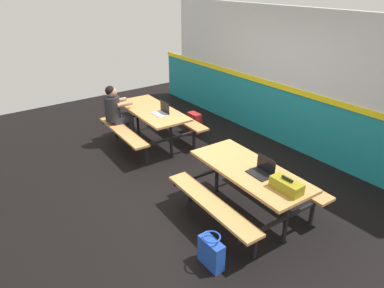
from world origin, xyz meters
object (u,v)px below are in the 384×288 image
at_px(picnic_table_right, 249,179).
at_px(tote_bag_bright, 211,252).
at_px(backpack_dark, 195,123).
at_px(picnic_table_left, 152,117).
at_px(laptop_silver, 162,112).
at_px(student_nearer, 116,110).
at_px(laptop_dark, 262,171).
at_px(toolbox_grey, 286,185).

xyz_separation_m(picnic_table_right, tote_bag_bright, (0.46, -1.03, -0.38)).
height_order(picnic_table_right, backpack_dark, picnic_table_right).
distance_m(picnic_table_left, tote_bag_bright, 3.45).
relative_size(picnic_table_right, laptop_silver, 5.45).
bearing_deg(backpack_dark, student_nearer, -107.22).
distance_m(picnic_table_right, student_nearer, 3.26).
xyz_separation_m(picnic_table_left, student_nearer, (-0.45, -0.54, 0.13)).
bearing_deg(laptop_dark, picnic_table_left, 178.26).
height_order(picnic_table_left, laptop_dark, laptop_dark).
height_order(picnic_table_left, toolbox_grey, toolbox_grey).
distance_m(laptop_silver, laptop_dark, 2.64).
distance_m(student_nearer, tote_bag_bright, 3.77).
xyz_separation_m(laptop_silver, tote_bag_bright, (2.91, -1.17, -0.59)).
distance_m(toolbox_grey, backpack_dark, 3.62).
height_order(student_nearer, backpack_dark, student_nearer).
xyz_separation_m(picnic_table_right, laptop_silver, (-2.45, 0.14, 0.21)).
height_order(picnic_table_right, toolbox_grey, toolbox_grey).
bearing_deg(picnic_table_right, picnic_table_left, 177.54).
relative_size(picnic_table_right, toolbox_grey, 4.49).
height_order(laptop_silver, laptop_dark, same).
distance_m(student_nearer, laptop_dark, 3.44).
xyz_separation_m(toolbox_grey, backpack_dark, (-3.38, 1.17, -0.60)).
height_order(student_nearer, laptop_dark, student_nearer).
height_order(picnic_table_left, student_nearer, student_nearer).
distance_m(picnic_table_right, laptop_dark, 0.28).
bearing_deg(tote_bag_bright, picnic_table_right, 113.95).
relative_size(picnic_table_left, picnic_table_right, 1.00).
bearing_deg(toolbox_grey, backpack_dark, 160.96).
bearing_deg(picnic_table_left, picnic_table_right, -2.46).
bearing_deg(picnic_table_right, toolbox_grey, -2.56).
height_order(toolbox_grey, tote_bag_bright, toolbox_grey).
relative_size(laptop_dark, tote_bag_bright, 0.77).
bearing_deg(picnic_table_left, tote_bag_bright, -19.56).
bearing_deg(student_nearer, backpack_dark, 72.78).
bearing_deg(toolbox_grey, laptop_silver, 176.83).
xyz_separation_m(picnic_table_left, toolbox_grey, (3.40, -0.15, 0.24)).
bearing_deg(backpack_dark, picnic_table_right, -22.50).
xyz_separation_m(picnic_table_left, laptop_dark, (2.96, -0.09, 0.21)).
xyz_separation_m(student_nearer, laptop_silver, (0.78, 0.56, 0.08)).
height_order(student_nearer, tote_bag_bright, student_nearer).
xyz_separation_m(laptop_silver, laptop_dark, (2.63, -0.11, 0.00)).
relative_size(laptop_silver, laptop_dark, 1.00).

